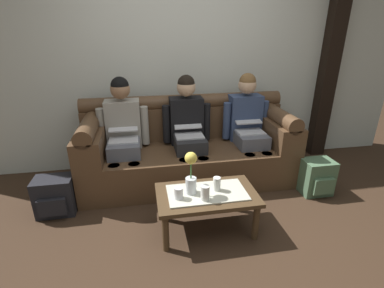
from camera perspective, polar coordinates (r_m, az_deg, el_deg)
The scene contains 14 objects.
ground_plane at distance 2.56m, azimuth 3.81°, elevation -19.08°, with size 14.00×14.00×0.00m, color #382619.
back_wall_patterned at distance 3.60m, azimuth -2.42°, elevation 18.41°, with size 6.00×0.12×2.90m, color silver.
timber_pillar at distance 4.23m, azimuth 26.30°, elevation 16.84°, with size 0.20×0.20×2.90m, color black.
couch at distance 3.34m, azimuth -0.84°, elevation -1.05°, with size 2.40×0.88×0.96m.
person_left at distance 3.20m, azimuth -13.67°, elevation 2.80°, with size 0.56×0.67×1.22m.
person_middle at distance 3.24m, azimuth -0.86°, elevation 3.65°, with size 0.56×0.67×1.22m.
person_right at distance 3.42m, azimuth 11.14°, elevation 4.27°, with size 0.56×0.67×1.22m.
coffee_table at distance 2.51m, azimuth 2.98°, elevation -10.81°, with size 0.87×0.51×0.38m.
flower_vase at distance 2.37m, azimuth -0.22°, elevation -5.92°, with size 0.10×0.10×0.38m.
cup_near_left at distance 2.34m, azimuth 2.64°, elevation -9.81°, with size 0.07×0.07×0.13m, color white.
cup_near_right at distance 2.48m, azimuth 5.02°, elevation -8.00°, with size 0.06×0.06×0.12m, color white.
cup_far_center at distance 2.37m, azimuth -2.71°, elevation -9.85°, with size 0.07×0.07×0.10m, color silver.
backpack_right at distance 3.38m, azimuth 23.85°, elevation -6.15°, with size 0.32×0.29×0.39m.
backpack_left at distance 3.08m, azimuth -25.87°, elevation -9.48°, with size 0.36×0.29×0.38m.
Camera 1 is at (-0.50, -1.86, 1.69)m, focal length 26.45 mm.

